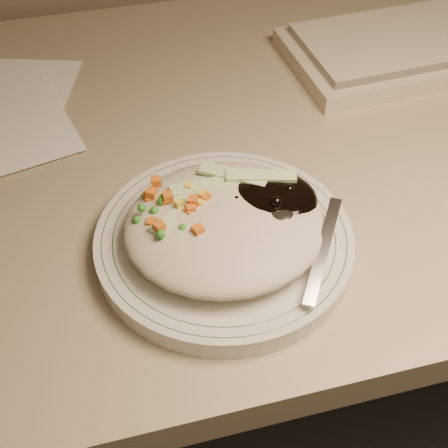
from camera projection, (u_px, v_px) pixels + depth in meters
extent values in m
cube|color=gray|center=(249.00, 143.00, 0.77)|extent=(1.40, 0.70, 0.04)
cylinder|color=silver|center=(224.00, 242.00, 0.61)|extent=(0.25, 0.25, 0.02)
torus|color=#144723|center=(224.00, 235.00, 0.60)|extent=(0.24, 0.24, 0.00)
torus|color=#144723|center=(224.00, 235.00, 0.60)|extent=(0.22, 0.22, 0.00)
ellipsoid|color=#B4AC92|center=(225.00, 225.00, 0.58)|extent=(0.19, 0.18, 0.04)
ellipsoid|color=black|center=(267.00, 202.00, 0.60)|extent=(0.10, 0.09, 0.03)
ellipsoid|color=orange|center=(174.00, 217.00, 0.59)|extent=(0.08, 0.08, 0.02)
sphere|color=black|center=(236.00, 201.00, 0.59)|extent=(0.01, 0.01, 0.01)
sphere|color=black|center=(264.00, 192.00, 0.60)|extent=(0.01, 0.01, 0.01)
sphere|color=black|center=(289.00, 190.00, 0.59)|extent=(0.01, 0.01, 0.01)
sphere|color=black|center=(278.00, 186.00, 0.60)|extent=(0.01, 0.01, 0.01)
sphere|color=black|center=(276.00, 202.00, 0.58)|extent=(0.01, 0.01, 0.01)
sphere|color=black|center=(263.00, 197.00, 0.59)|extent=(0.01, 0.01, 0.01)
sphere|color=black|center=(271.00, 188.00, 0.60)|extent=(0.01, 0.01, 0.01)
cube|color=orange|center=(168.00, 197.00, 0.58)|extent=(0.01, 0.01, 0.01)
cube|color=orange|center=(190.00, 218.00, 0.57)|extent=(0.01, 0.01, 0.01)
cube|color=orange|center=(151.00, 193.00, 0.59)|extent=(0.01, 0.01, 0.01)
cube|color=orange|center=(193.00, 201.00, 0.58)|extent=(0.01, 0.01, 0.01)
cube|color=orange|center=(191.00, 209.00, 0.57)|extent=(0.01, 0.01, 0.01)
cube|color=orange|center=(149.00, 197.00, 0.60)|extent=(0.01, 0.01, 0.01)
cube|color=orange|center=(165.00, 199.00, 0.58)|extent=(0.01, 0.01, 0.01)
cube|color=orange|center=(190.00, 212.00, 0.57)|extent=(0.01, 0.01, 0.01)
cube|color=orange|center=(205.00, 198.00, 0.58)|extent=(0.01, 0.01, 0.01)
cube|color=orange|center=(156.00, 181.00, 0.59)|extent=(0.01, 0.01, 0.01)
cube|color=orange|center=(159.00, 226.00, 0.55)|extent=(0.01, 0.01, 0.01)
cube|color=orange|center=(198.00, 230.00, 0.55)|extent=(0.01, 0.01, 0.01)
cube|color=orange|center=(152.00, 223.00, 0.57)|extent=(0.01, 0.01, 0.01)
cube|color=orange|center=(151.00, 200.00, 0.59)|extent=(0.01, 0.01, 0.01)
sphere|color=#388C28|center=(189.00, 206.00, 0.58)|extent=(0.01, 0.01, 0.01)
sphere|color=#388C28|center=(161.00, 234.00, 0.55)|extent=(0.01, 0.01, 0.01)
sphere|color=#388C28|center=(154.00, 211.00, 0.58)|extent=(0.01, 0.01, 0.01)
sphere|color=#388C28|center=(142.00, 208.00, 0.57)|extent=(0.01, 0.01, 0.01)
sphere|color=#388C28|center=(185.00, 203.00, 0.59)|extent=(0.01, 0.01, 0.01)
sphere|color=#388C28|center=(199.00, 228.00, 0.57)|extent=(0.01, 0.01, 0.01)
sphere|color=#388C28|center=(174.00, 214.00, 0.58)|extent=(0.01, 0.01, 0.01)
sphere|color=#388C28|center=(171.00, 230.00, 0.57)|extent=(0.01, 0.01, 0.01)
sphere|color=#388C28|center=(137.00, 220.00, 0.57)|extent=(0.01, 0.01, 0.01)
sphere|color=#388C28|center=(164.00, 198.00, 0.58)|extent=(0.01, 0.01, 0.01)
sphere|color=#388C28|center=(162.00, 201.00, 0.58)|extent=(0.01, 0.01, 0.01)
sphere|color=#388C28|center=(158.00, 223.00, 0.57)|extent=(0.01, 0.01, 0.01)
sphere|color=#388C28|center=(183.00, 228.00, 0.56)|extent=(0.01, 0.01, 0.01)
sphere|color=#388C28|center=(205.00, 188.00, 0.60)|extent=(0.01, 0.01, 0.01)
cube|color=yellow|center=(183.00, 203.00, 0.58)|extent=(0.01, 0.01, 0.01)
cube|color=yellow|center=(200.00, 204.00, 0.58)|extent=(0.01, 0.01, 0.01)
cube|color=yellow|center=(171.00, 203.00, 0.59)|extent=(0.01, 0.01, 0.01)
cube|color=yellow|center=(179.00, 204.00, 0.58)|extent=(0.01, 0.01, 0.01)
cube|color=yellow|center=(175.00, 216.00, 0.58)|extent=(0.01, 0.01, 0.01)
cube|color=yellow|center=(201.00, 195.00, 0.58)|extent=(0.01, 0.01, 0.01)
cube|color=yellow|center=(189.00, 187.00, 0.59)|extent=(0.01, 0.01, 0.01)
cube|color=yellow|center=(185.00, 215.00, 0.58)|extent=(0.01, 0.01, 0.01)
cube|color=#B2D18C|center=(205.00, 185.00, 0.60)|extent=(0.07, 0.02, 0.00)
cube|color=#B2D18C|center=(234.00, 175.00, 0.60)|extent=(0.06, 0.05, 0.00)
cube|color=#B2D18C|center=(181.00, 214.00, 0.57)|extent=(0.07, 0.05, 0.00)
cube|color=#B2D18C|center=(261.00, 176.00, 0.60)|extent=(0.07, 0.03, 0.00)
ellipsoid|color=silver|center=(277.00, 211.00, 0.58)|extent=(0.05, 0.06, 0.01)
cube|color=silver|center=(323.00, 250.00, 0.56)|extent=(0.07, 0.10, 0.03)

